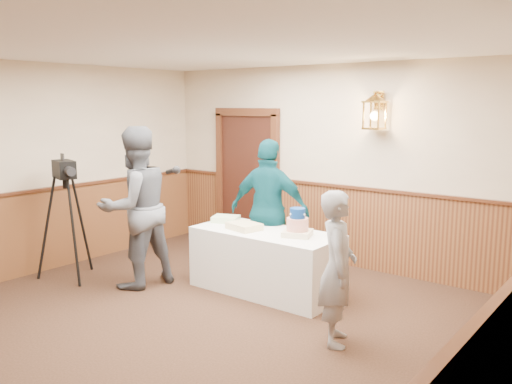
# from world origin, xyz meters

# --- Properties ---
(ground) EXTENTS (7.00, 7.00, 0.00)m
(ground) POSITION_xyz_m (0.00, 0.00, 0.00)
(ground) COLOR black
(ground) RESTS_ON ground
(room_shell) EXTENTS (6.02, 7.02, 2.81)m
(room_shell) POSITION_xyz_m (-0.05, 0.45, 1.52)
(room_shell) COLOR #C2AD92
(room_shell) RESTS_ON ground
(display_table) EXTENTS (1.80, 0.80, 0.75)m
(display_table) POSITION_xyz_m (-0.08, 1.90, 0.38)
(display_table) COLOR white
(display_table) RESTS_ON ground
(tiered_cake) EXTENTS (0.40, 0.40, 0.33)m
(tiered_cake) POSITION_xyz_m (0.35, 1.93, 0.88)
(tiered_cake) COLOR beige
(tiered_cake) RESTS_ON display_table
(sheet_cake_yellow) EXTENTS (0.44, 0.37, 0.08)m
(sheet_cake_yellow) POSITION_xyz_m (-0.34, 1.81, 0.79)
(sheet_cake_yellow) COLOR #D2C77D
(sheet_cake_yellow) RESTS_ON display_table
(sheet_cake_green) EXTENTS (0.40, 0.37, 0.08)m
(sheet_cake_green) POSITION_xyz_m (-0.80, 2.00, 0.79)
(sheet_cake_green) COLOR #C4EDA7
(sheet_cake_green) RESTS_ON display_table
(interviewer) EXTENTS (1.58, 1.08, 1.99)m
(interviewer) POSITION_xyz_m (-1.48, 1.09, 1.00)
(interviewer) COLOR #52555C
(interviewer) RESTS_ON ground
(baker) EXTENTS (0.57, 0.64, 1.47)m
(baker) POSITION_xyz_m (1.31, 1.16, 0.74)
(baker) COLOR gray
(baker) RESTS_ON ground
(assistant_p) EXTENTS (1.14, 0.66, 1.82)m
(assistant_p) POSITION_xyz_m (-0.31, 2.29, 0.91)
(assistant_p) COLOR #0C4752
(assistant_p) RESTS_ON ground
(tv_camera_rig) EXTENTS (0.61, 0.57, 1.55)m
(tv_camera_rig) POSITION_xyz_m (-2.41, 0.73, 0.70)
(tv_camera_rig) COLOR black
(tv_camera_rig) RESTS_ON ground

